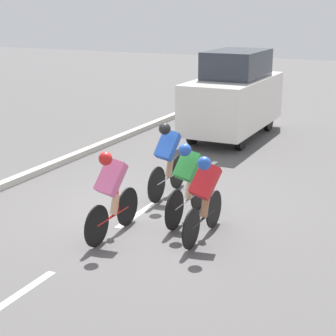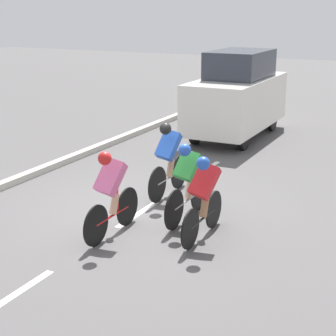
% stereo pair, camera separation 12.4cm
% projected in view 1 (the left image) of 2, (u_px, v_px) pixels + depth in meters
% --- Properties ---
extents(ground_plane, '(60.00, 60.00, 0.00)m').
position_uv_depth(ground_plane, '(147.00, 208.00, 10.41)').
color(ground_plane, '#565454').
extents(lane_stripe_near, '(0.12, 1.40, 0.01)m').
position_uv_depth(lane_stripe_near, '(19.00, 294.00, 7.31)').
color(lane_stripe_near, white).
rests_on(lane_stripe_near, ground).
extents(lane_stripe_mid, '(0.12, 1.40, 0.01)m').
position_uv_depth(lane_stripe_mid, '(137.00, 214.00, 10.08)').
color(lane_stripe_mid, white).
rests_on(lane_stripe_mid, ground).
extents(lane_stripe_far, '(0.12, 1.40, 0.01)m').
position_uv_depth(lane_stripe_far, '(205.00, 169.00, 12.84)').
color(lane_stripe_far, white).
rests_on(lane_stripe_far, ground).
extents(cyclist_pink, '(0.42, 1.62, 1.49)m').
position_uv_depth(cyclist_pink, '(111.00, 191.00, 8.89)').
color(cyclist_pink, black).
rests_on(cyclist_pink, ground).
extents(cyclist_red, '(0.44, 1.60, 1.45)m').
position_uv_depth(cyclist_red, '(204.00, 194.00, 8.81)').
color(cyclist_red, black).
rests_on(cyclist_red, ground).
extents(cyclist_blue, '(0.41, 1.66, 1.52)m').
position_uv_depth(cyclist_blue, '(167.00, 157.00, 10.81)').
color(cyclist_blue, black).
rests_on(cyclist_blue, ground).
extents(cyclist_green, '(0.41, 1.74, 1.45)m').
position_uv_depth(cyclist_green, '(187.00, 180.00, 9.59)').
color(cyclist_green, black).
rests_on(cyclist_green, ground).
extents(support_car, '(1.70, 4.08, 2.40)m').
position_uv_depth(support_car, '(234.00, 95.00, 15.65)').
color(support_car, black).
rests_on(support_car, ground).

